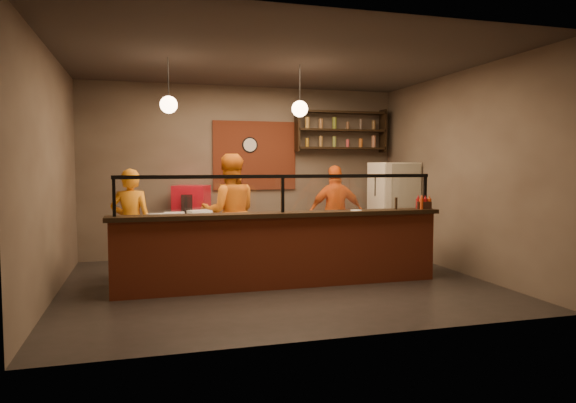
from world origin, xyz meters
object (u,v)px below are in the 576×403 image
object	(u,v)px
cook_mid	(230,213)
pepper_mill	(396,203)
cook_left	(131,224)
red_cooler	(192,223)
pizza_dough	(298,218)
condiment_caddy	(424,205)
cook_right	(336,213)
fridge	(393,210)
wall_clock	(250,145)

from	to	relation	value
cook_mid	pepper_mill	world-z (taller)	cook_mid
cook_left	cook_mid	distance (m)	1.53
cook_mid	red_cooler	world-z (taller)	cook_mid
pizza_dough	condiment_caddy	world-z (taller)	condiment_caddy
cook_left	cook_right	size ratio (longest dim) A/B	0.97
red_cooler	cook_left	bearing A→B (deg)	-107.67
cook_right	pepper_mill	size ratio (longest dim) A/B	9.72
cook_left	cook_right	distance (m)	3.53
cook_mid	condiment_caddy	distance (m)	3.03
pepper_mill	cook_right	bearing A→B (deg)	100.50
cook_left	red_cooler	xyz separation A→B (m)	(1.02, 1.26, -0.16)
fridge	red_cooler	distance (m)	3.71
fridge	condiment_caddy	bearing A→B (deg)	-106.47
cook_right	pepper_mill	bearing A→B (deg)	106.05
cook_left	pepper_mill	world-z (taller)	cook_left
pizza_dough	wall_clock	bearing A→B (deg)	98.51
pizza_dough	red_cooler	bearing A→B (deg)	128.62
cook_mid	wall_clock	bearing A→B (deg)	-110.15
cook_left	condiment_caddy	distance (m)	4.42
red_cooler	fridge	bearing A→B (deg)	10.08
cook_mid	condiment_caddy	xyz separation A→B (m)	(2.73, -1.30, 0.17)
cook_mid	cook_right	bearing A→B (deg)	-165.31
cook_left	fridge	world-z (taller)	fridge
wall_clock	pepper_mill	world-z (taller)	wall_clock
cook_mid	red_cooler	size ratio (longest dim) A/B	1.40
wall_clock	cook_right	size ratio (longest dim) A/B	0.18
cook_mid	cook_left	bearing A→B (deg)	7.55
cook_left	cook_mid	world-z (taller)	cook_mid
fridge	pepper_mill	bearing A→B (deg)	-119.80
wall_clock	condiment_caddy	world-z (taller)	wall_clock
cook_left	cook_right	xyz separation A→B (m)	(3.50, 0.51, 0.02)
cook_right	fridge	xyz separation A→B (m)	(1.15, 0.04, 0.03)
cook_right	wall_clock	bearing A→B (deg)	-32.69
pizza_dough	cook_right	bearing A→B (deg)	45.96
cook_right	red_cooler	distance (m)	2.60
red_cooler	pepper_mill	size ratio (longest dim) A/B	7.69
red_cooler	pizza_dough	distance (m)	2.33
pizza_dough	pepper_mill	distance (m)	1.49
wall_clock	cook_right	distance (m)	2.12
wall_clock	red_cooler	bearing A→B (deg)	-164.69
cook_mid	pizza_dough	size ratio (longest dim) A/B	3.41
fridge	cook_right	bearing A→B (deg)	178.36
cook_right	cook_left	bearing A→B (deg)	13.86
pepper_mill	cook_left	bearing A→B (deg)	163.08
cook_right	fridge	distance (m)	1.15
cook_left	red_cooler	bearing A→B (deg)	-116.15
red_cooler	condiment_caddy	distance (m)	4.08
fridge	pizza_dough	xyz separation A→B (m)	(-2.18, -1.10, 0.02)
cook_right	pepper_mill	xyz separation A→B (m)	(0.31, -1.67, 0.29)
cook_mid	pepper_mill	xyz separation A→B (m)	(2.29, -1.27, 0.20)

